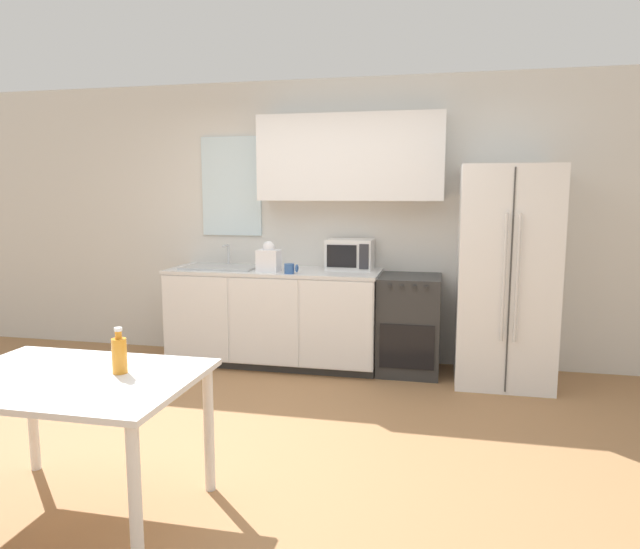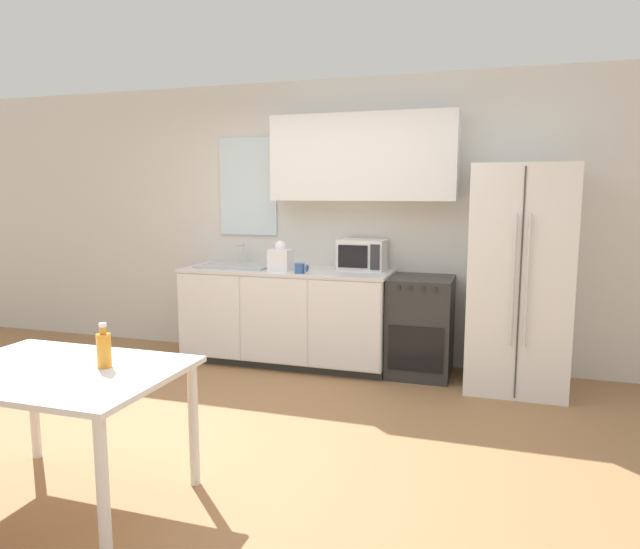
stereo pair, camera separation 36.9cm
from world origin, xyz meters
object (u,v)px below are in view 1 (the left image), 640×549
Objects in this scene: microwave at (350,255)px; oven_range at (409,324)px; drink_bottle at (119,354)px; coffee_mug at (290,269)px; dining_table at (71,394)px; refrigerator at (505,276)px.

oven_range is at bearing -11.05° from microwave.
microwave is (-0.57, 0.11, 0.62)m from oven_range.
microwave is 1.83× the size of drink_bottle.
microwave reaches higher than oven_range.
coffee_mug is (-1.05, -0.27, 0.52)m from oven_range.
oven_range is at bearing 61.57° from dining_table.
refrigerator is at bearing 49.26° from dining_table.
refrigerator is at bearing 50.93° from drink_bottle.
refrigerator is at bearing -5.93° from oven_range.
microwave is 3.04m from dining_table.
coffee_mug is 0.53× the size of drink_bottle.
dining_table is (-0.92, -2.87, -0.42)m from microwave.
refrigerator is 3.32m from drink_bottle.
oven_range is at bearing 174.07° from refrigerator.
microwave is 0.62m from coffee_mug.
coffee_mug is at bearing -141.67° from microwave.
microwave is at bearing 38.33° from coffee_mug.
microwave is at bearing 72.19° from dining_table.
oven_range is 7.14× the size of coffee_mug.
coffee_mug is 2.55m from dining_table.
dining_table is (-1.49, -2.76, 0.20)m from oven_range.
drink_bottle is at bearing -95.51° from coffee_mug.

